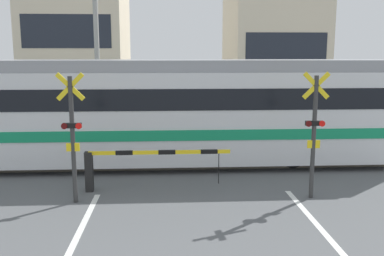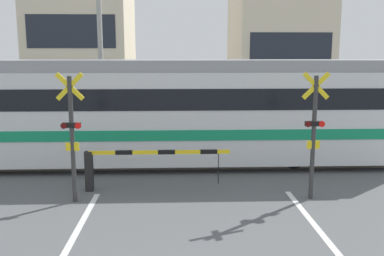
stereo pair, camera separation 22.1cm
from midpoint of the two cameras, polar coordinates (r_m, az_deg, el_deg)
name	(u,v)px [view 1 (the left image)]	position (r m, az deg, el deg)	size (l,w,h in m)	color
rail_track_near	(189,168)	(13.63, -0.84, -5.37)	(50.00, 0.10, 0.08)	#6B6051
rail_track_far	(187,157)	(15.01, -1.08, -3.92)	(50.00, 0.10, 0.08)	#6B6051
commuter_train	(117,110)	(14.07, -10.38, 2.40)	(18.18, 2.76, 3.43)	silver
crossing_barrier_near	(127,162)	(11.52, -9.22, -4.48)	(3.86, 0.20, 1.10)	black
crossing_barrier_far	(229,126)	(17.05, 4.56, 0.32)	(3.86, 0.20, 1.10)	black
crossing_signal_left	(72,132)	(10.71, -16.23, -0.54)	(0.68, 0.15, 3.20)	#333333
crossing_signal_right	(314,130)	(11.02, 15.42, -0.22)	(0.68, 0.15, 3.20)	#333333
pedestrian	(176,112)	(19.16, -2.48, 2.17)	(0.38, 0.24, 1.80)	brown
building_left_of_street	(79,41)	(26.78, -15.05, 11.09)	(5.51, 6.48, 8.65)	beige
building_right_of_street	(272,53)	(26.99, 10.34, 9.80)	(5.27, 6.48, 7.27)	beige
utility_pole_streetside	(97,40)	(19.41, -12.94, 11.41)	(0.22, 0.22, 8.43)	gray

